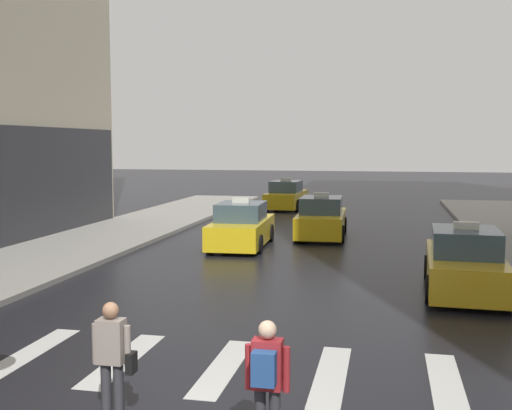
% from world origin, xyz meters
% --- Properties ---
extents(crosswalk_markings, '(11.30, 2.80, 0.01)m').
position_xyz_m(crosswalk_markings, '(-0.00, 3.00, 0.00)').
color(crosswalk_markings, silver).
rests_on(crosswalk_markings, ground).
extents(taxi_lead, '(2.08, 4.61, 1.80)m').
position_xyz_m(taxi_lead, '(4.59, 9.45, 0.72)').
color(taxi_lead, gold).
rests_on(taxi_lead, ground).
extents(taxi_second, '(2.07, 4.60, 1.80)m').
position_xyz_m(taxi_second, '(-2.54, 15.11, 0.72)').
color(taxi_second, yellow).
rests_on(taxi_second, ground).
extents(taxi_third, '(2.04, 4.59, 1.80)m').
position_xyz_m(taxi_third, '(0.06, 18.16, 0.72)').
color(taxi_third, yellow).
rests_on(taxi_third, ground).
extents(taxi_fourth, '(2.07, 4.60, 1.80)m').
position_xyz_m(taxi_fourth, '(-3.07, 28.69, 0.72)').
color(taxi_fourth, yellow).
rests_on(taxi_fourth, ground).
extents(pedestrian_with_backpack, '(0.55, 0.43, 1.65)m').
position_xyz_m(pedestrian_with_backpack, '(1.27, 0.23, 0.97)').
color(pedestrian_with_backpack, '#333338').
rests_on(pedestrian_with_backpack, ground).
extents(pedestrian_with_handbag, '(0.60, 0.24, 1.65)m').
position_xyz_m(pedestrian_with_handbag, '(-0.92, 0.69, 0.93)').
color(pedestrian_with_handbag, '#333338').
rests_on(pedestrian_with_handbag, ground).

